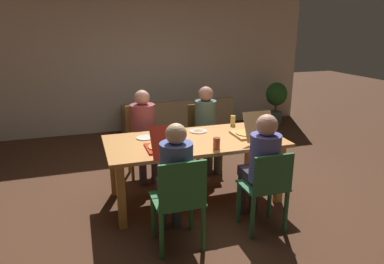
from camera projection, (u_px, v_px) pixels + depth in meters
ground_plane at (194, 198)px, 4.34m from camera, size 20.00×20.00×0.00m
back_wall at (143, 62)px, 6.91m from camera, size 6.88×0.12×2.69m
dining_table at (195, 147)px, 4.15m from camera, size 2.07×1.01×0.76m
chair_0 at (203, 134)px, 5.23m from camera, size 0.42×0.45×0.93m
person_0 at (207, 122)px, 5.03m from camera, size 0.31×0.51×1.22m
chair_1 at (179, 200)px, 3.22m from camera, size 0.46×0.44×0.93m
person_1 at (175, 173)px, 3.29m from camera, size 0.31×0.50×1.22m
chair_2 at (266, 189)px, 3.52m from camera, size 0.44×0.39×0.88m
person_2 at (261, 161)px, 3.57m from camera, size 0.31×0.52×1.23m
chair_3 at (143, 137)px, 4.93m from camera, size 0.45×0.39×0.98m
person_3 at (144, 127)px, 4.75m from camera, size 0.33×0.53×1.23m
pizza_box_0 at (164, 146)px, 3.75m from camera, size 0.35×0.56×0.31m
pizza_box_1 at (250, 133)px, 4.22m from camera, size 0.36×0.52×0.35m
plate_0 at (145, 138)px, 4.17m from camera, size 0.21×0.21×0.01m
plate_1 at (198, 131)px, 4.43m from camera, size 0.22×0.22×0.03m
drinking_glass_0 at (217, 143)px, 3.79m from camera, size 0.08×0.08×0.13m
drinking_glass_1 at (233, 120)px, 4.69m from camera, size 0.07×0.07×0.13m
couch at (177, 121)px, 6.78m from camera, size 2.04×0.79×0.73m
potted_plant at (276, 99)px, 7.42m from camera, size 0.44×0.44×0.90m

